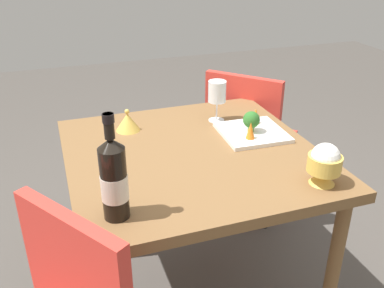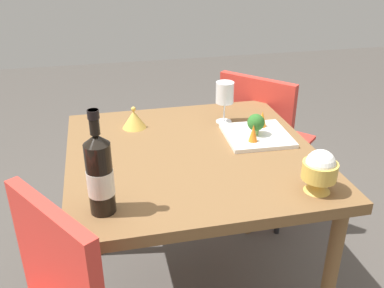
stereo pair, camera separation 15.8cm
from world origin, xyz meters
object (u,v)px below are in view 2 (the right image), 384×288
Objects in this scene: chair_by_wall at (261,133)px; serving_plate at (257,135)px; rice_bowl at (320,170)px; carrot_garnish_right at (262,119)px; wine_bottle at (100,174)px; carrot_garnish_left at (254,134)px; broccoli_floret at (256,123)px; rice_bowl_lid at (134,119)px; wine_glass at (225,94)px.

chair_by_wall reaches higher than serving_plate.
rice_bowl is (-0.88, 0.16, 0.29)m from chair_by_wall.
chair_by_wall is 0.50m from carrot_garnish_right.
carrot_garnish_left is at bearing -61.56° from wine_bottle.
rice_bowl is (-0.04, -0.66, -0.05)m from wine_bottle.
carrot_garnish_left is (-0.06, 0.03, -0.02)m from broccoli_floret.
wine_bottle reaches higher than rice_bowl.
rice_bowl is 1.42× the size of rice_bowl_lid.
wine_bottle is at bearing 165.46° from rice_bowl_lid.
carrot_garnish_right is at bearing 0.18° from rice_bowl.
serving_plate is (0.38, -0.62, -0.12)m from wine_bottle.
rice_bowl reaches higher than carrot_garnish_right.
broccoli_floret is 0.09m from carrot_garnish_right.
carrot_garnish_left is (-0.53, 0.25, 0.26)m from chair_by_wall.
rice_bowl reaches higher than carrot_garnish_left.
serving_plate is at bearing 6.38° from rice_bowl.
chair_by_wall is at bearing -25.17° from broccoli_floret.
wine_bottle is 3.19× the size of rice_bowl_lid.
carrot_garnish_right is (0.07, -0.04, 0.04)m from serving_plate.
wine_bottle is at bearing 118.44° from carrot_garnish_left.
carrot_garnish_left is at bearing 146.82° from carrot_garnish_right.
wine_bottle is at bearing 121.45° from serving_plate.
wine_glass is 0.21m from broccoli_floret.
broccoli_floret is 0.07m from carrot_garnish_left.
serving_plate is 0.09m from carrot_garnish_left.
broccoli_floret is (0.37, -0.61, -0.06)m from wine_bottle.
rice_bowl_lid is at bearing -14.54° from wine_bottle.
wine_bottle is at bearing -86.99° from chair_by_wall.
wine_bottle is at bearing 136.14° from wine_glass.
carrot_garnish_left reaches higher than serving_plate.
serving_plate is (-0.46, 0.21, 0.22)m from chair_by_wall.
wine_bottle reaches higher than serving_plate.
wine_glass is at bearing 10.32° from carrot_garnish_left.
wine_glass is 2.64× the size of carrot_garnish_left.
rice_bowl is at bearing -167.58° from wine_glass.
wine_bottle is 3.72× the size of broccoli_floret.
carrot_garnish_left is (-0.07, 0.04, 0.04)m from serving_plate.
rice_bowl is 2.09× the size of carrot_garnish_left.
carrot_garnish_left is at bearing -169.68° from wine_glass.
carrot_garnish_left is at bearing -122.35° from rice_bowl_lid.
wine_bottle is 0.67m from rice_bowl.
rice_bowl_lid reaches higher than carrot_garnish_right.
serving_plate is (0.42, 0.05, -0.07)m from rice_bowl.
wine_bottle reaches higher than carrot_garnish_left.
wine_bottle reaches higher than carrot_garnish_right.
wine_bottle is 4.71× the size of carrot_garnish_left.
rice_bowl is 2.16× the size of carrot_garnish_right.
chair_by_wall is 4.75× the size of wine_glass.
wine_glass is 0.19m from carrot_garnish_right.
wine_glass is at bearing 48.97° from carrot_garnish_right.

